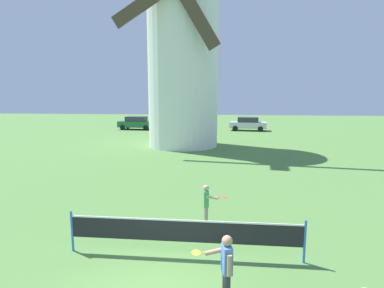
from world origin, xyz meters
name	(u,v)px	position (x,y,z in m)	size (l,w,h in m)	color
windmill	(183,44)	(-1.99, 19.42, 8.03)	(9.09, 6.28, 16.14)	white
tennis_net	(184,231)	(0.30, 1.91, 0.69)	(6.01, 0.06, 1.10)	blue
player_near	(226,265)	(1.34, 0.25, 0.79)	(0.84, 0.46, 1.40)	#333338
player_far	(207,202)	(0.76, 4.07, 0.72)	(0.78, 0.42, 1.27)	#9E937F
parked_car_green	(136,123)	(-9.16, 30.88, 0.81)	(4.30, 2.10, 1.56)	#1E6638
parked_car_black	(191,123)	(-2.55, 31.39, 0.81)	(4.42, 2.49, 1.56)	#1E232D
parked_car_silver	(248,124)	(4.11, 31.06, 0.81)	(4.34, 2.23, 1.56)	silver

